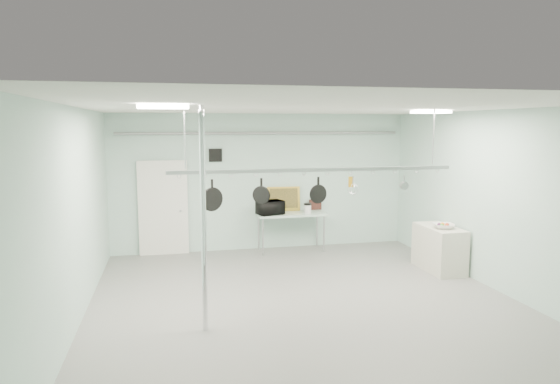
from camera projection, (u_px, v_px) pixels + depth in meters
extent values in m
plane|color=gray|center=(308.00, 306.00, 8.12)|extent=(8.00, 8.00, 0.00)
cube|color=silver|center=(310.00, 108.00, 7.70)|extent=(7.00, 8.00, 0.02)
cube|color=silver|center=(262.00, 182.00, 11.77)|extent=(7.00, 0.02, 3.20)
cube|color=silver|center=(502.00, 202.00, 8.66)|extent=(0.02, 8.00, 3.20)
cube|color=silver|center=(163.00, 209.00, 11.29)|extent=(1.10, 0.10, 2.20)
cube|color=black|center=(215.00, 155.00, 11.42)|extent=(0.30, 0.04, 0.30)
cylinder|color=gray|center=(263.00, 133.00, 11.53)|extent=(6.60, 0.07, 0.07)
cylinder|color=silver|center=(203.00, 221.00, 6.96)|extent=(0.08, 0.08, 3.20)
cube|color=#A1BDB1|center=(291.00, 214.00, 11.61)|extent=(1.60, 0.70, 0.05)
cylinder|color=#B7B7BC|center=(263.00, 237.00, 11.25)|extent=(0.04, 0.04, 0.86)
cylinder|color=#B7B7BC|center=(259.00, 232.00, 11.79)|extent=(0.04, 0.04, 0.86)
cylinder|color=#B7B7BC|center=(324.00, 234.00, 11.56)|extent=(0.04, 0.04, 0.86)
cylinder|color=#B7B7BC|center=(317.00, 229.00, 12.10)|extent=(0.04, 0.04, 0.86)
cube|color=beige|center=(439.00, 249.00, 10.09)|extent=(0.60, 1.20, 0.90)
cube|color=#B7B7BC|center=(316.00, 170.00, 8.16)|extent=(4.80, 0.06, 0.06)
cylinder|color=#B7B7BC|center=(185.00, 140.00, 7.64)|extent=(0.02, 0.02, 0.94)
cylinder|color=#B7B7BC|center=(434.00, 139.00, 8.55)|extent=(0.02, 0.02, 0.94)
cube|color=white|center=(163.00, 107.00, 6.45)|extent=(0.65, 0.30, 0.05)
cube|color=white|center=(431.00, 112.00, 8.80)|extent=(0.65, 0.30, 0.05)
imported|color=black|center=(270.00, 208.00, 11.38)|extent=(0.67, 0.55, 0.32)
cylinder|color=silver|center=(308.00, 209.00, 11.49)|extent=(0.20, 0.20, 0.20)
cube|color=gold|center=(284.00, 199.00, 11.84)|extent=(0.79, 0.19, 0.58)
cube|color=#341712|center=(315.00, 205.00, 12.03)|extent=(0.30, 0.09, 0.25)
imported|color=silver|center=(443.00, 226.00, 9.85)|extent=(0.49, 0.49, 0.10)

